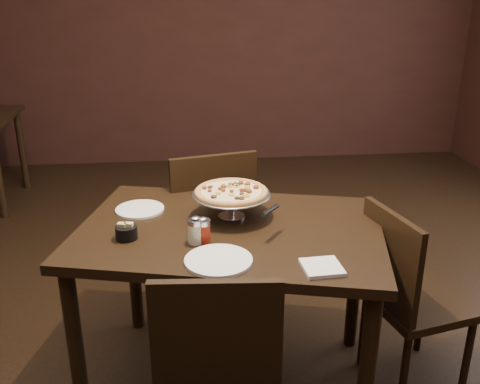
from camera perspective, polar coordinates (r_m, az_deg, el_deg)
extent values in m
cube|color=black|center=(2.88, -2.86, -18.18)|extent=(6.00, 7.00, 0.02)
cube|color=black|center=(5.75, -5.28, 16.88)|extent=(6.00, 0.02, 2.80)
cube|color=black|center=(2.35, -1.09, -4.28)|extent=(1.49, 1.17, 0.04)
cylinder|color=black|center=(2.42, -17.08, -15.90)|extent=(0.07, 0.07, 0.78)
cylinder|color=black|center=(2.25, 13.34, -18.74)|extent=(0.07, 0.07, 0.78)
cylinder|color=black|center=(3.00, -11.25, -7.62)|extent=(0.07, 0.07, 0.78)
cylinder|color=black|center=(2.86, 12.16, -9.18)|extent=(0.07, 0.07, 0.78)
cylinder|color=black|center=(5.44, -22.24, 4.16)|extent=(0.06, 0.06, 0.75)
cylinder|color=#B4B3BA|center=(2.45, -0.93, -2.59)|extent=(0.12, 0.12, 0.01)
cylinder|color=#B4B3BA|center=(2.43, -0.94, -1.48)|extent=(0.03, 0.03, 0.10)
cylinder|color=#B4B3BA|center=(2.41, -0.94, -0.37)|extent=(0.09, 0.09, 0.01)
cylinder|color=#9A999E|center=(2.41, -0.95, -0.25)|extent=(0.35, 0.35, 0.01)
torus|color=#9A999E|center=(2.41, -0.95, -0.23)|extent=(0.36, 0.36, 0.01)
cylinder|color=#A56831|center=(2.40, -0.95, -0.08)|extent=(0.32, 0.32, 0.01)
torus|color=#A56831|center=(2.40, -0.95, 0.00)|extent=(0.33, 0.33, 0.03)
cylinder|color=#EAC380|center=(2.40, -0.95, 0.10)|extent=(0.28, 0.28, 0.01)
cylinder|color=beige|center=(2.20, -4.75, -4.40)|extent=(0.06, 0.06, 0.08)
cylinder|color=#B4B3BA|center=(2.18, -4.80, -3.16)|extent=(0.07, 0.07, 0.02)
ellipsoid|color=#B4B3BA|center=(2.17, -4.81, -2.76)|extent=(0.04, 0.04, 0.01)
cylinder|color=maroon|center=(2.20, -3.96, -4.38)|extent=(0.06, 0.06, 0.08)
cylinder|color=#B4B3BA|center=(2.18, -3.99, -3.22)|extent=(0.06, 0.06, 0.02)
ellipsoid|color=#B4B3BA|center=(2.18, -4.00, -2.84)|extent=(0.03, 0.03, 0.01)
cylinder|color=black|center=(2.28, -12.03, -4.24)|extent=(0.09, 0.09, 0.06)
cube|color=tan|center=(2.28, -12.44, -3.96)|extent=(0.04, 0.03, 0.06)
cube|color=tan|center=(2.27, -11.75, -3.94)|extent=(0.04, 0.03, 0.06)
cube|color=white|center=(2.03, 8.73, -7.94)|extent=(0.15, 0.15, 0.02)
cylinder|color=white|center=(2.56, -10.64, -1.83)|extent=(0.23, 0.23, 0.01)
cylinder|color=white|center=(2.06, -2.31, -7.31)|extent=(0.26, 0.26, 0.01)
cone|color=#B4B3BA|center=(2.22, 3.24, -2.03)|extent=(0.16, 0.16, 0.00)
cylinder|color=black|center=(2.22, 3.25, -1.96)|extent=(0.09, 0.12, 0.02)
cube|color=black|center=(3.13, -3.77, -4.14)|extent=(0.56, 0.56, 0.04)
cube|color=black|center=(2.84, -2.76, -0.78)|extent=(0.46, 0.14, 0.49)
cylinder|color=black|center=(3.45, -1.49, -6.21)|extent=(0.04, 0.04, 0.46)
cylinder|color=black|center=(3.37, -7.66, -7.12)|extent=(0.04, 0.04, 0.46)
cylinder|color=black|center=(3.14, 0.64, -9.19)|extent=(0.04, 0.04, 0.46)
cylinder|color=black|center=(3.05, -6.17, -10.31)|extent=(0.04, 0.04, 0.46)
cube|color=black|center=(1.84, -2.51, -15.64)|extent=(0.44, 0.07, 0.46)
cube|color=black|center=(2.68, 18.56, -11.03)|extent=(0.51, 0.51, 0.04)
cube|color=black|center=(2.45, 15.62, -7.02)|extent=(0.12, 0.42, 0.44)
cylinder|color=black|center=(2.80, 23.08, -15.83)|extent=(0.04, 0.04, 0.41)
cylinder|color=black|center=(3.01, 18.76, -12.42)|extent=(0.04, 0.04, 0.41)
cylinder|color=black|center=(2.61, 17.12, -17.93)|extent=(0.04, 0.04, 0.41)
cylinder|color=black|center=(2.83, 13.03, -14.04)|extent=(0.04, 0.04, 0.41)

